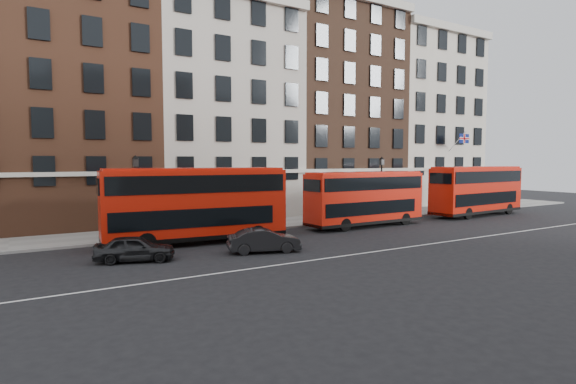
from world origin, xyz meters
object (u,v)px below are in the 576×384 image
traffic_light (489,186)px  car_rear (135,248)px  bus_c (365,197)px  bus_b (195,203)px  bus_d (477,189)px  car_front (264,240)px

traffic_light → car_rear: bearing=-170.8°
bus_c → traffic_light: bus_c is taller
bus_b → bus_d: bus_b is taller
bus_b → car_rear: 5.73m
car_front → traffic_light: traffic_light is taller
bus_d → bus_b: bearing=176.2°
bus_c → car_front: bus_c is taller
bus_d → car_front: 25.27m
car_rear → bus_d: bearing=-65.1°
bus_d → traffic_light: size_ratio=3.36×
bus_c → car_front: (-11.29, -4.59, -1.61)m
bus_b → car_rear: bus_b is taller
bus_b → car_front: size_ratio=2.79×
bus_d → car_front: (-24.79, -4.59, -1.78)m
car_rear → car_front: (6.68, -1.36, -0.00)m
bus_b → bus_d: size_ratio=1.03×
bus_b → car_rear: size_ratio=2.89×
bus_c → car_front: 12.29m
car_rear → car_front: bearing=-82.4°
car_front → traffic_light: (30.78, 7.44, 1.78)m
car_rear → traffic_light: 38.00m
car_rear → car_front: size_ratio=0.97×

